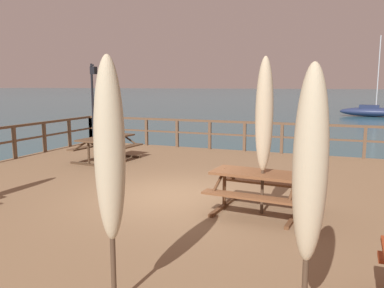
% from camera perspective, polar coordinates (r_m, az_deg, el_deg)
% --- Properties ---
extents(ground_plane, '(600.00, 600.00, 0.00)m').
position_cam_1_polar(ground_plane, '(8.78, -2.29, -11.93)').
color(ground_plane, '#2D5B6B').
extents(wooden_deck, '(13.52, 12.60, 0.70)m').
position_cam_1_polar(wooden_deck, '(8.66, -2.31, -9.76)').
color(wooden_deck, '#846647').
rests_on(wooden_deck, ground).
extents(railing_waterside_far, '(13.32, 0.10, 1.09)m').
position_cam_1_polar(railing_waterside_far, '(14.17, 7.68, 1.84)').
color(railing_waterside_far, brown).
rests_on(railing_waterside_far, wooden_deck).
extents(picnic_table_front_left, '(1.85, 1.54, 0.78)m').
position_cam_1_polar(picnic_table_front_left, '(7.45, 9.71, -5.69)').
color(picnic_table_front_left, brown).
rests_on(picnic_table_front_left, wooden_deck).
extents(picnic_table_mid_left, '(1.57, 2.15, 0.78)m').
position_cam_1_polar(picnic_table_mid_left, '(12.58, -12.35, 0.12)').
color(picnic_table_mid_left, brown).
rests_on(picnic_table_mid_left, wooden_deck).
extents(patio_umbrella_short_mid, '(0.32, 0.32, 2.88)m').
position_cam_1_polar(patio_umbrella_short_mid, '(7.17, 10.47, 4.12)').
color(patio_umbrella_short_mid, '#4C3828').
rests_on(patio_umbrella_short_mid, wooden_deck).
extents(patio_umbrella_tall_back_left, '(0.32, 0.32, 2.68)m').
position_cam_1_polar(patio_umbrella_tall_back_left, '(4.09, -11.90, -1.03)').
color(patio_umbrella_tall_back_left, '#4C3828').
rests_on(patio_umbrella_tall_back_left, wooden_deck).
extents(patio_umbrella_short_back, '(0.32, 0.32, 2.58)m').
position_cam_1_polar(patio_umbrella_short_back, '(3.74, 16.84, -3.10)').
color(patio_umbrella_short_back, '#4C3828').
rests_on(patio_umbrella_short_back, wooden_deck).
extents(lamp_post_hooked, '(0.52, 0.54, 3.20)m').
position_cam_1_polar(lamp_post_hooked, '(15.93, -14.22, 7.40)').
color(lamp_post_hooked, black).
rests_on(lamp_post_hooked, wooden_deck).
extents(sailboat_distant, '(6.12, 2.20, 7.72)m').
position_cam_1_polar(sailboat_distant, '(42.24, 24.74, 4.35)').
color(sailboat_distant, navy).
rests_on(sailboat_distant, ground).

